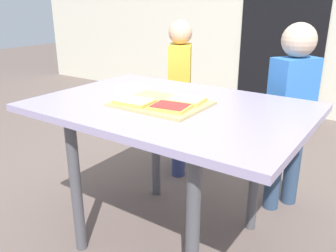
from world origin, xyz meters
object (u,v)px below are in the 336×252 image
pizza_slice_near_left (135,102)px  pizza_slice_far_right (186,100)px  plate_white_left (131,88)px  child_left (180,91)px  dining_table (170,122)px  cutting_board (161,104)px  child_right (291,106)px  pizza_slice_near_right (170,107)px

pizza_slice_near_left → pizza_slice_far_right: size_ratio=0.95×
plate_white_left → child_left: bearing=94.3°
dining_table → pizza_slice_far_right: pizza_slice_far_right is taller
cutting_board → pizza_slice_far_right: 0.11m
pizza_slice_far_right → plate_white_left: size_ratio=0.94×
pizza_slice_near_left → child_right: (0.48, 0.76, -0.12)m
cutting_board → plate_white_left: size_ratio=2.16×
pizza_slice_near_right → child_right: 0.81m
pizza_slice_near_left → plate_white_left: bearing=133.0°
plate_white_left → child_right: 0.88m
cutting_board → pizza_slice_near_left: 0.12m
pizza_slice_far_right → child_right: (0.31, 0.61, -0.12)m
dining_table → pizza_slice_near_left: 0.19m
pizza_slice_far_right → child_left: (-0.44, 0.64, -0.15)m
pizza_slice_far_right → child_left: size_ratio=0.16×
cutting_board → pizza_slice_far_right: pizza_slice_far_right is taller
pizza_slice_near_left → child_left: 0.85m
plate_white_left → child_left: 0.57m
cutting_board → child_left: bearing=116.4°
dining_table → child_right: child_right is taller
pizza_slice_near_left → pizza_slice_far_right: 0.23m
pizza_slice_near_left → child_right: 0.91m
cutting_board → dining_table: bearing=62.3°
cutting_board → pizza_slice_far_right: bearing=37.6°
plate_white_left → child_right: child_right is taller
cutting_board → child_left: (-0.35, 0.71, -0.14)m
pizza_slice_near_left → plate_white_left: 0.33m
cutting_board → plate_white_left: 0.35m
cutting_board → pizza_slice_near_right: size_ratio=2.29×
pizza_slice_far_right → plate_white_left: 0.41m
pizza_slice_near_right → plate_white_left: (-0.40, 0.22, -0.02)m
pizza_slice_near_left → pizza_slice_far_right: bearing=40.3°
plate_white_left → pizza_slice_near_left: bearing=-47.0°
pizza_slice_near_left → pizza_slice_near_right: (0.18, 0.02, 0.00)m
pizza_slice_near_left → pizza_slice_near_right: size_ratio=0.95×
pizza_slice_near_right → pizza_slice_far_right: 0.13m
pizza_slice_near_left → pizza_slice_far_right: (0.17, 0.15, 0.00)m
pizza_slice_near_right → plate_white_left: size_ratio=0.94×
pizza_slice_near_right → dining_table: bearing=124.8°
pizza_slice_near_right → child_right: child_right is taller
dining_table → plate_white_left: bearing=159.6°
plate_white_left → child_left: child_left is taller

